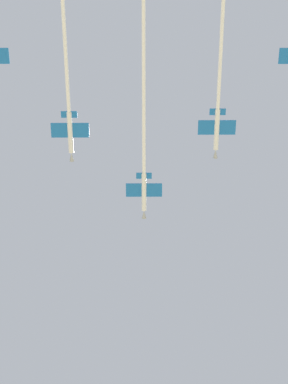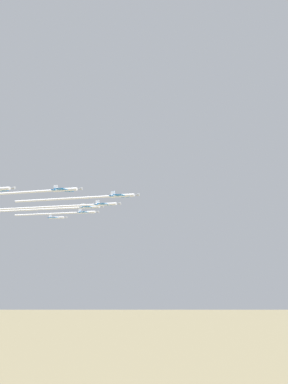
{
  "view_description": "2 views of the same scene",
  "coord_description": "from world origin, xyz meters",
  "px_view_note": "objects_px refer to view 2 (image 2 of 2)",
  "views": [
    {
      "loc": [
        -8.85,
        -53.81,
        2.46
      ],
      "look_at": [
        5.4,
        6.88,
        133.65
      ],
      "focal_mm": 57.02,
      "sensor_mm": 36.0,
      "label": 1
    },
    {
      "loc": [
        178.46,
        40.74,
        109.41
      ],
      "look_at": [
        17.26,
        17.03,
        133.12
      ],
      "focal_mm": 43.09,
      "sensor_mm": 36.0,
      "label": 2
    }
  ],
  "objects_px": {
    "jet_starboard_inner": "(21,192)",
    "jet_lead": "(87,198)",
    "jet_port_inner": "(68,206)",
    "jet_center_rear": "(65,213)",
    "jet_starboard_trail": "(57,218)",
    "jet_port_outer": "(59,208)"
  },
  "relations": [
    {
      "from": "jet_port_inner",
      "to": "jet_port_outer",
      "type": "height_order",
      "value": "jet_port_outer"
    },
    {
      "from": "jet_port_outer",
      "to": "jet_starboard_inner",
      "type": "bearing_deg",
      "value": 15.78
    },
    {
      "from": "jet_starboard_trail",
      "to": "jet_center_rear",
      "type": "bearing_deg",
      "value": 42.63
    },
    {
      "from": "jet_starboard_inner",
      "to": "jet_starboard_trail",
      "type": "height_order",
      "value": "jet_starboard_inner"
    },
    {
      "from": "jet_port_outer",
      "to": "jet_starboard_trail",
      "type": "bearing_deg",
      "value": -145.89
    },
    {
      "from": "jet_starboard_inner",
      "to": "jet_port_outer",
      "type": "xyz_separation_m",
      "value": [
        -52.02,
        -2.2,
        -0.47
      ]
    },
    {
      "from": "jet_lead",
      "to": "jet_port_inner",
      "type": "relative_size",
      "value": 0.88
    },
    {
      "from": "jet_port_outer",
      "to": "jet_center_rear",
      "type": "relative_size",
      "value": 1.17
    },
    {
      "from": "jet_port_outer",
      "to": "jet_starboard_trail",
      "type": "height_order",
      "value": "jet_port_outer"
    },
    {
      "from": "jet_lead",
      "to": "jet_starboard_trail",
      "type": "height_order",
      "value": "jet_lead"
    },
    {
      "from": "jet_lead",
      "to": "jet_center_rear",
      "type": "xyz_separation_m",
      "value": [
        -58.2,
        -28.26,
        -0.16
      ]
    },
    {
      "from": "jet_port_outer",
      "to": "jet_center_rear",
      "type": "xyz_separation_m",
      "value": [
        -17.92,
        -3.2,
        -0.53
      ]
    },
    {
      "from": "jet_starboard_inner",
      "to": "jet_lead",
      "type": "bearing_deg",
      "value": 130.53
    },
    {
      "from": "jet_starboard_inner",
      "to": "jet_starboard_trail",
      "type": "xyz_separation_m",
      "value": [
        -89.74,
        -16.51,
        -1.49
      ]
    },
    {
      "from": "jet_port_inner",
      "to": "jet_starboard_trail",
      "type": "height_order",
      "value": "jet_starboard_trail"
    },
    {
      "from": "jet_starboard_inner",
      "to": "jet_center_rear",
      "type": "height_order",
      "value": "jet_starboard_inner"
    },
    {
      "from": "jet_port_outer",
      "to": "jet_center_rear",
      "type": "height_order",
      "value": "jet_port_outer"
    },
    {
      "from": "jet_starboard_trail",
      "to": "jet_lead",
      "type": "bearing_deg",
      "value": 40.13
    },
    {
      "from": "jet_starboard_trail",
      "to": "jet_port_inner",
      "type": "bearing_deg",
      "value": 36.7
    },
    {
      "from": "jet_port_inner",
      "to": "jet_starboard_trail",
      "type": "relative_size",
      "value": 5.21
    },
    {
      "from": "jet_port_inner",
      "to": "jet_center_rear",
      "type": "distance_m",
      "value": 39.99
    },
    {
      "from": "jet_lead",
      "to": "jet_starboard_trail",
      "type": "xyz_separation_m",
      "value": [
        -78.0,
        -39.37,
        -0.65
      ]
    }
  ]
}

